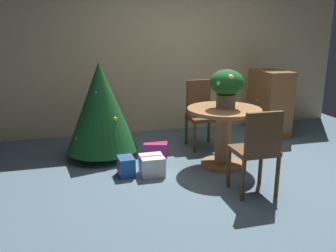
{
  "coord_description": "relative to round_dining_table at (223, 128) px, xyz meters",
  "views": [
    {
      "loc": [
        -1.66,
        -3.57,
        1.68
      ],
      "look_at": [
        -0.66,
        0.14,
        0.63
      ],
      "focal_mm": 37.75,
      "sensor_mm": 36.0,
      "label": 1
    }
  ],
  "objects": [
    {
      "name": "flower_vase",
      "position": [
        0.02,
        0.01,
        0.54
      ],
      "size": [
        0.42,
        0.42,
        0.47
      ],
      "color": "#665B51",
      "rests_on": "round_dining_table"
    },
    {
      "name": "wooden_cabinet",
      "position": [
        1.31,
        1.13,
        0.03
      ],
      "size": [
        0.46,
        0.76,
        1.05
      ],
      "color": "brown",
      "rests_on": "ground_plane"
    },
    {
      "name": "wooden_chair_near",
      "position": [
        0.0,
        -0.86,
        0.03
      ],
      "size": [
        0.43,
        0.39,
        0.91
      ],
      "color": "brown",
      "rests_on": "ground_plane"
    },
    {
      "name": "ground_plane",
      "position": [
        -0.12,
        -0.35,
        -0.49
      ],
      "size": [
        6.6,
        6.6,
        0.0
      ],
      "primitive_type": "plane",
      "color": "slate"
    },
    {
      "name": "holiday_tree",
      "position": [
        -1.45,
        0.72,
        0.2
      ],
      "size": [
        0.95,
        0.95,
        1.29
      ],
      "color": "brown",
      "rests_on": "ground_plane"
    },
    {
      "name": "back_wall_panel",
      "position": [
        -0.12,
        1.85,
        0.81
      ],
      "size": [
        6.0,
        0.1,
        2.6
      ],
      "primitive_type": "cube",
      "color": "beige",
      "rests_on": "ground_plane"
    },
    {
      "name": "gift_box_cream",
      "position": [
        -0.94,
        -0.07,
        -0.38
      ],
      "size": [
        0.28,
        0.28,
        0.24
      ],
      "color": "silver",
      "rests_on": "ground_plane"
    },
    {
      "name": "gift_box_blue",
      "position": [
        -1.24,
        -0.01,
        -0.38
      ],
      "size": [
        0.19,
        0.25,
        0.23
      ],
      "color": "#1E569E",
      "rests_on": "ground_plane"
    },
    {
      "name": "wooden_chair_far",
      "position": [
        0.0,
        0.82,
        0.04
      ],
      "size": [
        0.41,
        0.43,
        0.97
      ],
      "color": "brown",
      "rests_on": "ground_plane"
    },
    {
      "name": "gift_box_purple",
      "position": [
        -0.74,
        0.56,
        -0.4
      ],
      "size": [
        0.37,
        0.32,
        0.2
      ],
      "color": "#9E287A",
      "rests_on": "ground_plane"
    },
    {
      "name": "round_dining_table",
      "position": [
        0.0,
        0.0,
        0.0
      ],
      "size": [
        0.91,
        0.91,
        0.75
      ],
      "color": "#9E6B3D",
      "rests_on": "ground_plane"
    }
  ]
}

